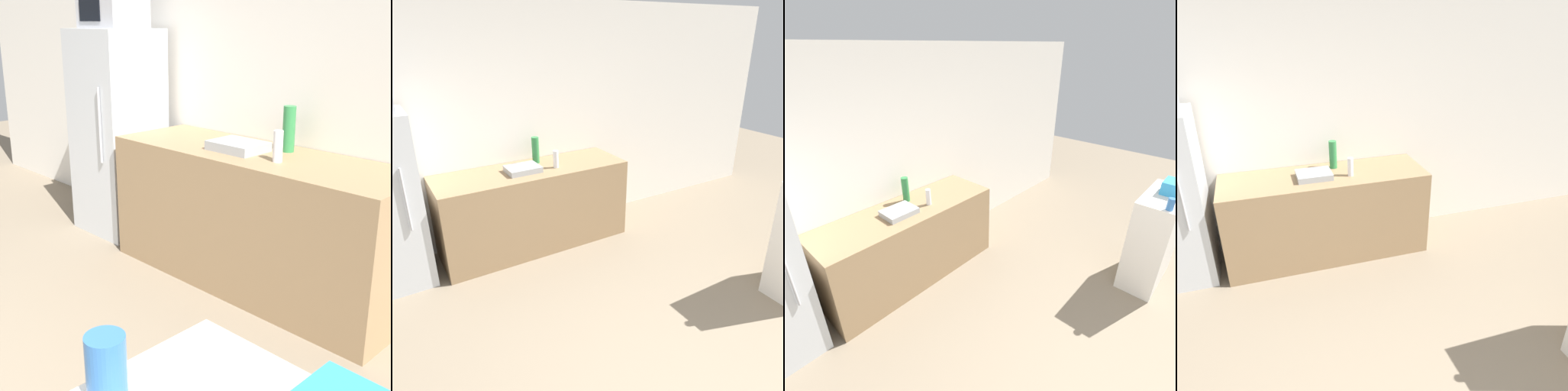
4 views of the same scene
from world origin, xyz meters
TOP-DOWN VIEW (x-y plane):
  - wall_back at (0.00, 3.21)m, footprint 8.00×0.06m
  - counter at (0.18, 2.83)m, footprint 2.08×0.68m
  - sink_basin at (0.07, 2.79)m, footprint 0.35×0.27m
  - bottle_tall at (0.32, 3.00)m, footprint 0.08×0.08m
  - bottle_short at (0.43, 2.73)m, footprint 0.06×0.06m
  - shelf_cabinet at (2.05, 0.71)m, footprint 0.83×0.39m
  - basket at (2.13, 0.66)m, footprint 0.26×0.23m
  - jar at (1.71, 0.60)m, footprint 0.07×0.07m

SIDE VIEW (x-z plane):
  - counter at x=0.18m, z-range 0.00..0.91m
  - shelf_cabinet at x=2.05m, z-range 0.00..1.12m
  - sink_basin at x=0.07m, z-range 0.91..0.97m
  - bottle_short at x=0.43m, z-range 0.91..1.10m
  - bottle_tall at x=0.32m, z-range 0.91..1.21m
  - jar at x=1.71m, z-range 1.12..1.24m
  - basket at x=2.13m, z-range 1.12..1.26m
  - wall_back at x=0.00m, z-range 0.00..2.60m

